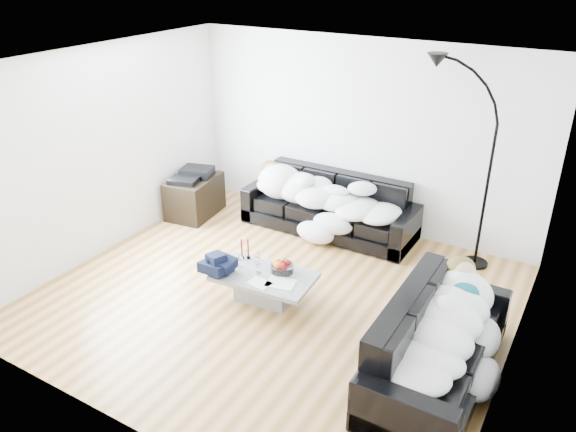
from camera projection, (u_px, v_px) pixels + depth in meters
The scene contains 24 objects.
ground at pixel (275, 297), 6.40m from camera, with size 5.00×5.00×0.00m, color olive.
wall_back at pixel (361, 136), 7.59m from camera, with size 5.00×0.02×2.60m, color silver.
wall_left at pixel (103, 152), 6.99m from camera, with size 0.02×4.50×2.60m, color silver.
wall_right at pixel (527, 252), 4.69m from camera, with size 0.02×4.50×2.60m, color silver.
ceiling at pixel (272, 65), 5.28m from camera, with size 5.00×5.00×0.00m, color white.
sofa_back at pixel (329, 205), 7.74m from camera, with size 2.41×0.83×0.79m, color black.
sofa_right at pixel (439, 342), 5.03m from camera, with size 2.01×0.86×0.81m, color black.
sleeper_back at pixel (328, 191), 7.60m from camera, with size 2.04×0.70×0.41m, color white, non-canonical shape.
sleeper_right at pixel (442, 322), 4.93m from camera, with size 1.72×0.73×0.42m, color white, non-canonical shape.
teal_cushion at pixel (456, 279), 5.40m from camera, with size 0.36×0.30×0.20m, color #0D4F5C.
coffee_table at pixel (264, 287), 6.29m from camera, with size 1.11×0.65×0.32m, color #939699.
fruit_bowl at pixel (282, 266), 6.24m from camera, with size 0.25×0.25×0.16m, color white.
wine_glass_a at pixel (257, 259), 6.37m from camera, with size 0.07×0.07×0.17m, color white.
wine_glass_b at pixel (240, 261), 6.34m from camera, with size 0.07×0.07×0.16m, color white.
wine_glass_c at pixel (258, 266), 6.21m from camera, with size 0.08×0.08×0.19m, color white.
candle_left at pixel (242, 249), 6.50m from camera, with size 0.05×0.05×0.25m, color maroon.
candle_right at pixel (248, 249), 6.50m from camera, with size 0.05×0.05×0.25m, color maroon.
newspaper_a at pixel (281, 283), 6.06m from camera, with size 0.31×0.24×0.01m, color silver.
newspaper_b at pixel (259, 283), 6.06m from camera, with size 0.25×0.18×0.01m, color silver.
navy_jacket at pixel (219, 258), 6.21m from camera, with size 0.35×0.29×0.18m, color black, non-canonical shape.
shoes at pixel (399, 423), 4.64m from camera, with size 0.45×0.33×0.10m, color #472311, non-canonical shape.
av_cabinet at pixel (194, 196), 8.27m from camera, with size 0.57×0.84×0.57m, color black.
stereo at pixel (193, 174), 8.12m from camera, with size 0.44×0.34×0.13m, color black.
floor_lamp at pixel (488, 182), 6.59m from camera, with size 0.81×0.32×2.22m, color black, non-canonical shape.
Camera 1 is at (2.87, -4.55, 3.60)m, focal length 35.00 mm.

